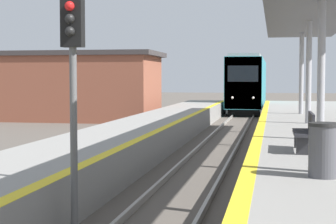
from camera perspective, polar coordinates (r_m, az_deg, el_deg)
name	(u,v)px	position (r m, az deg, el deg)	size (l,w,h in m)	color
train	(249,83)	(47.85, 8.19, 2.89)	(2.60, 18.23, 4.47)	black
signal_near	(73,68)	(9.36, -9.65, 4.45)	(0.36, 0.31, 4.16)	#595959
station_canopy	(322,0)	(16.43, 15.41, 10.89)	(3.26, 28.80, 4.08)	#99999E
trash_bin	(324,150)	(10.19, 15.56, -3.73)	(0.56, 0.56, 0.96)	#4C4C51
bench	(306,131)	(13.65, 13.82, -1.88)	(0.44, 1.56, 0.92)	#28282D
station_building	(51,86)	(37.61, -11.78, 2.62)	(14.38, 5.64, 4.41)	brown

